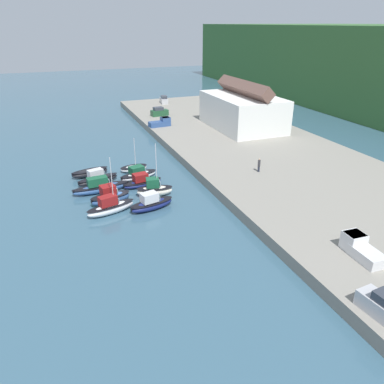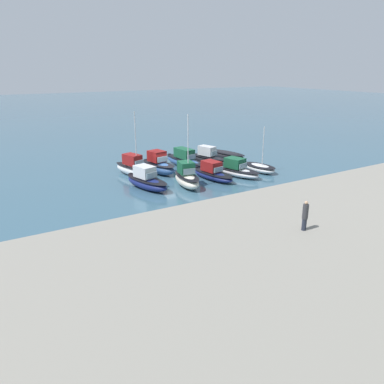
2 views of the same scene
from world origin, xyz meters
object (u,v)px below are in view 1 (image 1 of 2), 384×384
Objects in this scene: parked_car_2 at (164,100)px; moored_boat_6 at (98,179)px; moored_boat_8 at (110,197)px; moored_boat_2 at (142,182)px; moored_boat_3 at (154,189)px; moored_boat_0 at (134,168)px; moored_boat_7 at (100,187)px; parked_car_1 at (159,112)px; moored_boat_1 at (138,174)px; moored_boat_5 at (90,172)px; moored_boat_4 at (151,203)px; pickup_truck_0 at (360,248)px; moored_boat_9 at (110,207)px; person_on_quay at (259,165)px; pickup_truck_1 at (161,122)px.

moored_boat_6 is at bearing -110.40° from parked_car_2.
moored_boat_8 is at bearing -11.95° from moored_boat_6.
moored_boat_2 is 3.97m from moored_boat_3.
moored_boat_0 is at bearing 168.96° from moored_boat_2.
moored_boat_2 is 0.82× the size of moored_boat_3.
parked_car_1 reaches higher than moored_boat_7.
moored_boat_1 is at bearing 168.20° from moored_boat_2.
moored_boat_2 is at bearing 31.86° from moored_boat_5.
parked_car_2 is (-56.70, 25.33, 1.35)m from moored_boat_8.
moored_boat_4 is 6.01m from moored_boat_8.
pickup_truck_0 is at bearing -85.91° from parked_car_2.
moored_boat_7 reaches higher than moored_boat_6.
moored_boat_4 is 12.46m from moored_boat_6.
moored_boat_9 reaches higher than parked_car_1.
moored_boat_0 is 0.73× the size of moored_boat_9.
moored_boat_8 reaches higher than moored_boat_6.
moored_boat_7 is 24.13m from person_on_quay.
moored_boat_4 is 1.04× the size of moored_boat_5.
moored_boat_9 reaches higher than pickup_truck_0.
moored_boat_2 is 40.54m from parked_car_1.
parked_car_2 is at bearing 142.66° from moored_boat_1.
pickup_truck_0 is at bearing 30.12° from moored_boat_8.
moored_boat_9 reaches higher than moored_boat_6.
moored_boat_9 is at bearing -46.48° from moored_boat_1.
moored_boat_3 is 16.77m from person_on_quay.
moored_boat_5 is at bearing 175.40° from moored_boat_8.
parked_car_2 is at bearing 156.97° from pickup_truck_1.
moored_boat_4 is 1.47× the size of parked_car_2.
moored_boat_1 is 11.98m from moored_boat_9.
moored_boat_0 is 0.88× the size of moored_boat_2.
moored_boat_8 is at bearing -5.61° from moored_boat_5.
parked_car_1 reaches higher than person_on_quay.
moored_boat_1 is 27.40m from pickup_truck_1.
pickup_truck_0 is at bearing 20.36° from moored_boat_2.
moored_boat_3 reaches higher than moored_boat_9.
moored_boat_9 is at bearing -31.39° from moored_boat_0.
pickup_truck_0 is (19.84, 15.93, 1.38)m from moored_boat_4.
moored_boat_9 is (-0.79, -5.21, 0.06)m from moored_boat_4.
person_on_quay is at bearing 98.52° from moored_boat_3.
moored_boat_7 is 3.94× the size of person_on_quay.
moored_boat_3 is 4.28m from moored_boat_4.
moored_boat_1 is 7.12m from moored_boat_7.
moored_boat_1 is 0.78× the size of moored_boat_7.
moored_boat_7 is at bearing -98.77° from moored_boat_2.
parked_car_2 reaches higher than moored_boat_8.
moored_boat_0 reaches higher than pickup_truck_1.
pickup_truck_0 is (30.91, 14.99, 1.51)m from moored_boat_1.
moored_boat_9 reaches higher than moored_boat_0.
pickup_truck_0 is (27.70, 15.18, 1.52)m from moored_boat_2.
moored_boat_4 is at bearing -20.46° from moored_boat_1.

